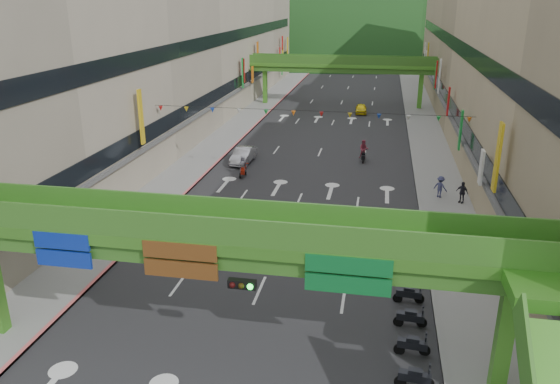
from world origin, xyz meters
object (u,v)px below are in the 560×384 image
object	(u,v)px
overpass_near	(244,260)
pedestrian_red	(492,276)
car_yellow	(361,109)
car_silver	(243,155)
scooter_rider_mid	(364,151)

from	to	relation	value
overpass_near	pedestrian_red	size ratio (longest dim) A/B	17.33
pedestrian_red	car_yellow	bearing A→B (deg)	89.76
car_silver	pedestrian_red	xyz separation A→B (m)	(18.90, -20.54, 0.08)
car_silver	car_yellow	xyz separation A→B (m)	(9.86, 25.37, -0.10)
overpass_near	scooter_rider_mid	world-z (taller)	overpass_near
overpass_near	car_silver	bearing A→B (deg)	104.45
pedestrian_red	car_silver	bearing A→B (deg)	121.24
scooter_rider_mid	car_yellow	distance (m)	22.97
scooter_rider_mid	car_silver	xyz separation A→B (m)	(-11.14, -2.44, -0.38)
overpass_near	car_yellow	bearing A→B (deg)	87.68
car_silver	pedestrian_red	size ratio (longest dim) A/B	2.73
car_yellow	pedestrian_red	distance (m)	46.79
car_silver	pedestrian_red	bearing A→B (deg)	-44.96
scooter_rider_mid	car_yellow	world-z (taller)	scooter_rider_mid
scooter_rider_mid	car_silver	size ratio (longest dim) A/B	0.48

